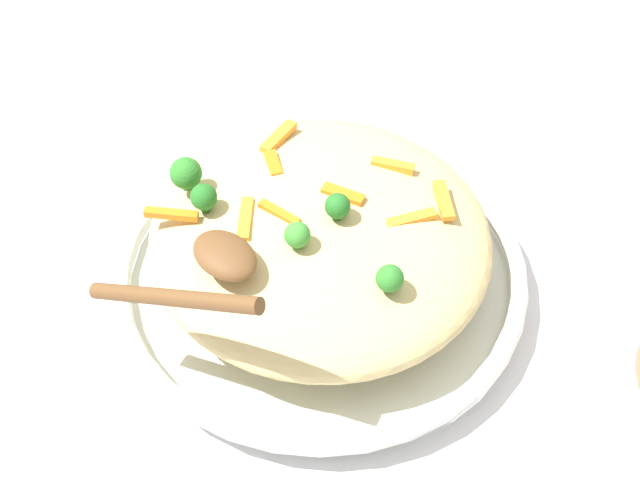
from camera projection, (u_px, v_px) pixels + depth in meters
ground_plane at (320, 287)px, 0.77m from camera, size 2.40×2.40×0.00m
serving_bowl at (320, 274)px, 0.75m from camera, size 0.36×0.36×0.04m
pasta_mound at (320, 236)px, 0.71m from camera, size 0.29×0.28×0.07m
carrot_piece_0 at (343, 194)px, 0.69m from camera, size 0.04×0.02×0.01m
carrot_piece_1 at (444, 200)px, 0.70m from camera, size 0.04×0.03×0.01m
carrot_piece_2 at (393, 166)px, 0.72m from camera, size 0.04×0.02×0.01m
carrot_piece_3 at (411, 219)px, 0.68m from camera, size 0.03×0.04×0.01m
carrot_piece_4 at (279, 214)px, 0.68m from camera, size 0.04×0.01×0.01m
carrot_piece_5 at (245, 219)px, 0.68m from camera, size 0.04×0.04×0.01m
carrot_piece_6 at (279, 137)px, 0.75m from camera, size 0.02×0.04×0.01m
carrot_piece_7 at (273, 164)px, 0.72m from camera, size 0.03×0.02×0.01m
carrot_piece_8 at (171, 214)px, 0.69m from camera, size 0.04×0.03×0.01m
broccoli_floret_0 at (390, 279)px, 0.63m from camera, size 0.02×0.02×0.02m
broccoli_floret_1 at (186, 173)px, 0.70m from camera, size 0.03×0.03×0.03m
broccoli_floret_2 at (333, 209)px, 0.67m from camera, size 0.02×0.02×0.02m
broccoli_floret_3 at (204, 197)px, 0.68m from camera, size 0.02×0.02×0.03m
broccoli_floret_4 at (297, 235)px, 0.65m from camera, size 0.02×0.02×0.03m
serving_spoon at (208, 269)px, 0.62m from camera, size 0.14×0.11×0.07m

